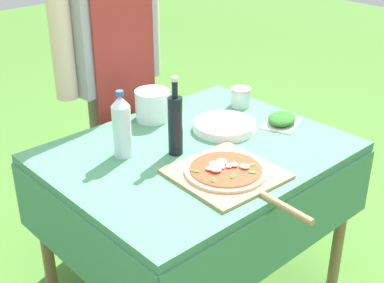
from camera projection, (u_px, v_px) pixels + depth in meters
name	position (u px, v px, depth m)	size (l,w,h in m)	color
prep_table	(197.00, 170.00, 2.16)	(1.15, 0.91, 0.74)	#478960
person_cook	(111.00, 53.00, 2.47)	(0.62, 0.25, 1.65)	#70604C
pizza_on_peel	(228.00, 173.00, 1.91)	(0.37, 0.58, 0.05)	tan
oil_bottle	(175.00, 124.00, 2.02)	(0.06, 0.06, 0.31)	black
water_bottle	(122.00, 126.00, 2.01)	(0.07, 0.07, 0.27)	silver
herb_container	(282.00, 120.00, 2.31)	(0.21, 0.19, 0.05)	silver
mixing_tub	(153.00, 105.00, 2.34)	(0.15, 0.15, 0.13)	silver
plate_stack	(224.00, 126.00, 2.26)	(0.27, 0.27, 0.03)	white
sauce_jar	(241.00, 98.00, 2.49)	(0.09, 0.09, 0.09)	silver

